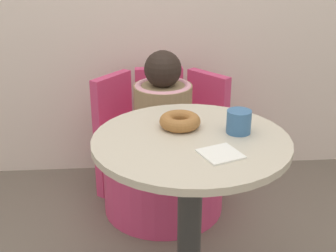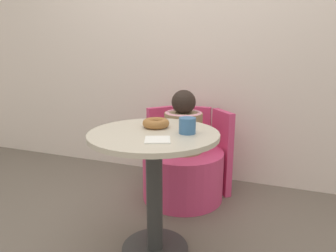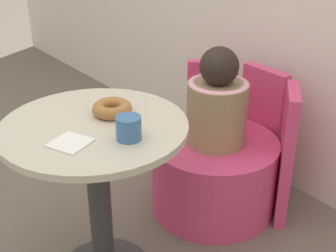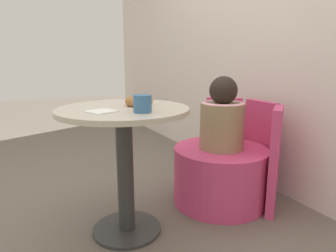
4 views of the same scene
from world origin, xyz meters
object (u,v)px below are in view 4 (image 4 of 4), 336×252
(tub_chair, at_px, (220,175))
(child_figure, at_px, (222,118))
(round_table, at_px, (125,144))
(cup, at_px, (142,104))
(donut, at_px, (139,101))

(tub_chair, relative_size, child_figure, 1.32)
(round_table, bearing_deg, tub_chair, 94.40)
(child_figure, bearing_deg, cup, -70.87)
(round_table, height_order, donut, donut)
(tub_chair, distance_m, child_figure, 0.37)
(donut, height_order, cup, cup)
(donut, bearing_deg, tub_chair, 92.28)
(round_table, xyz_separation_m, child_figure, (-0.05, 0.65, 0.07))
(donut, bearing_deg, child_figure, 92.28)
(tub_chair, relative_size, donut, 4.15)
(child_figure, xyz_separation_m, cup, (0.21, -0.62, 0.16))
(round_table, distance_m, cup, 0.28)
(tub_chair, xyz_separation_m, donut, (0.02, -0.56, 0.52))
(child_figure, height_order, donut, child_figure)
(donut, bearing_deg, round_table, -73.17)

